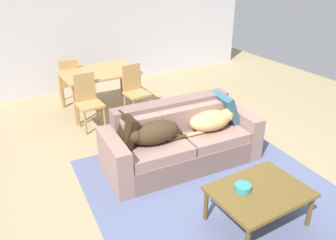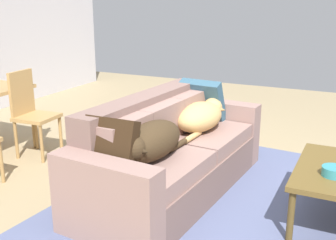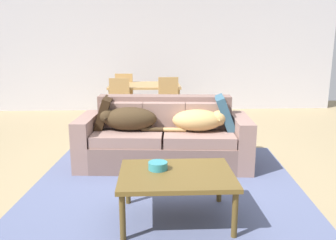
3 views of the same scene
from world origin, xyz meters
name	(u,v)px [view 1 (image 1 of 3)]	position (x,y,z in m)	size (l,w,h in m)	color
ground_plane	(194,167)	(0.00, 0.00, 0.00)	(10.00, 10.00, 0.00)	tan
back_partition	(90,25)	(0.00, 4.00, 1.35)	(8.00, 0.12, 2.70)	silver
area_rug	(212,190)	(-0.10, -0.56, 0.01)	(2.97, 2.97, 0.01)	slate
couch	(180,141)	(-0.09, 0.22, 0.34)	(2.24, 1.03, 0.87)	#785C54
dog_on_left_cushion	(153,133)	(-0.55, 0.16, 0.63)	(0.84, 0.39, 0.30)	#3C2C1A
dog_on_right_cushion	(212,120)	(0.35, 0.10, 0.62)	(0.80, 0.43, 0.27)	tan
throw_pillow_by_left_arm	(125,131)	(-0.88, 0.33, 0.67)	(0.10, 0.42, 0.42)	black
throw_pillow_by_right_arm	(226,108)	(0.70, 0.22, 0.68)	(0.11, 0.45, 0.45)	#305368
coffee_table	(259,194)	(-0.04, -1.27, 0.41)	(1.01, 0.76, 0.45)	brown
bowl_on_coffee_table	(243,188)	(-0.20, -1.17, 0.49)	(0.17, 0.17, 0.07)	teal
dining_table	(99,74)	(-0.38, 2.60, 0.70)	(1.35, 0.99, 0.76)	#B0874E
dining_chair_near_left	(88,99)	(-0.82, 1.98, 0.52)	(0.41, 0.41, 0.94)	#B0874E
dining_chair_near_right	(135,89)	(0.06, 2.00, 0.52)	(0.43, 0.43, 0.95)	#B0874E
dining_chair_far_left	(69,80)	(-0.81, 3.12, 0.51)	(0.42, 0.42, 0.94)	#B0874E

